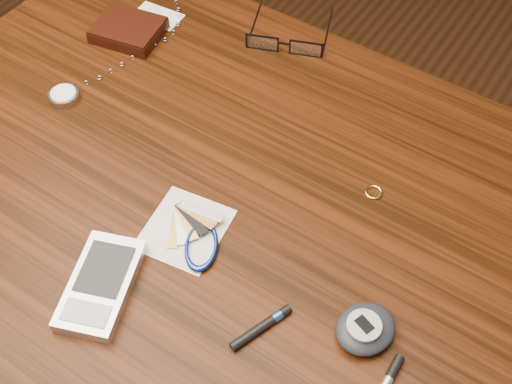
% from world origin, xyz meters
% --- Properties ---
extents(desk, '(1.00, 0.70, 0.75)m').
position_xyz_m(desk, '(0.00, 0.00, 0.65)').
color(desk, '#321508').
rests_on(desk, ground).
extents(wallet_and_card, '(0.11, 0.14, 0.02)m').
position_xyz_m(wallet_and_card, '(-0.30, 0.17, 0.76)').
color(wallet_and_card, black).
rests_on(wallet_and_card, desk).
extents(eyeglasses, '(0.16, 0.16, 0.03)m').
position_xyz_m(eyeglasses, '(-0.08, 0.28, 0.76)').
color(eyeglasses, black).
rests_on(eyeglasses, desk).
extents(gold_ring, '(0.03, 0.03, 0.00)m').
position_xyz_m(gold_ring, '(0.16, 0.11, 0.75)').
color(gold_ring, '#ECDD70').
rests_on(gold_ring, desk).
extents(pocket_watch, '(0.07, 0.30, 0.01)m').
position_xyz_m(pocket_watch, '(-0.29, 0.02, 0.76)').
color(pocket_watch, '#B5B5B9').
rests_on(pocket_watch, desk).
extents(pda_phone, '(0.11, 0.14, 0.02)m').
position_xyz_m(pda_phone, '(-0.04, -0.19, 0.76)').
color(pda_phone, '#B5B6BA').
rests_on(pda_phone, desk).
extents(pedometer, '(0.08, 0.08, 0.03)m').
position_xyz_m(pedometer, '(0.24, -0.07, 0.76)').
color(pedometer, black).
rests_on(pedometer, desk).
extents(notepad_keys, '(0.13, 0.12, 0.01)m').
position_xyz_m(notepad_keys, '(0.01, -0.07, 0.75)').
color(notepad_keys, white).
rests_on(notepad_keys, desk).
extents(black_blue_pen, '(0.04, 0.08, 0.01)m').
position_xyz_m(black_blue_pen, '(0.14, -0.13, 0.76)').
color(black_blue_pen, black).
rests_on(black_blue_pen, desk).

